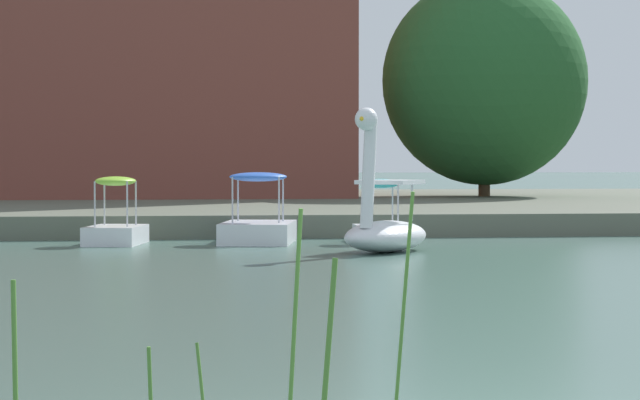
% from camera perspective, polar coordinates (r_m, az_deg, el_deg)
% --- Properties ---
extents(shore_bank_far, '(121.83, 27.47, 0.54)m').
position_cam_1_polar(shore_bank_far, '(42.12, -5.33, -0.30)').
color(shore_bank_far, '#5B6051').
rests_on(shore_bank_far, ground_plane).
extents(swan_boat, '(2.52, 2.83, 2.75)m').
position_cam_1_polar(swan_boat, '(24.27, 2.94, -1.20)').
color(swan_boat, white).
rests_on(swan_boat, ground_plane).
extents(pedal_boat_teal, '(1.10, 1.74, 1.38)m').
position_cam_1_polar(pedal_boat_teal, '(27.20, 2.77, -1.11)').
color(pedal_boat_teal, white).
rests_on(pedal_boat_teal, ground_plane).
extents(pedal_boat_blue, '(1.90, 2.60, 1.52)m').
position_cam_1_polar(pedal_boat_blue, '(27.08, -2.82, -1.09)').
color(pedal_boat_blue, white).
rests_on(pedal_boat_blue, ground_plane).
extents(pedal_boat_lime, '(1.40, 1.95, 1.44)m').
position_cam_1_polar(pedal_boat_lime, '(26.93, -9.24, -1.10)').
color(pedal_boat_lime, white).
rests_on(pedal_boat_lime, ground_plane).
extents(tree_willow_overhanging, '(9.43, 9.23, 7.78)m').
position_cam_1_polar(tree_willow_overhanging, '(45.12, 7.47, 5.36)').
color(tree_willow_overhanging, '#4C3823').
rests_on(tree_willow_overhanging, shore_bank_far).
extents(parked_van, '(5.08, 2.74, 1.93)m').
position_cam_1_polar(parked_van, '(42.56, -6.23, 1.49)').
color(parked_van, '#1E232D').
rests_on(parked_van, shore_bank_far).
extents(reed_clump_foreground, '(2.17, 1.52, 1.57)m').
position_cam_1_polar(reed_clump_foreground, '(6.55, -5.29, -7.75)').
color(reed_clump_foreground, '#4C7F33').
rests_on(reed_clump_foreground, ground_plane).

